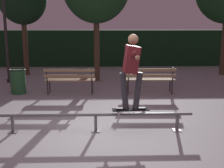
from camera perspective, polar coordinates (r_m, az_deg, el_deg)
ground_plane at (r=6.03m, az=-3.29°, el=-9.77°), size 90.00×90.00×0.00m
hedge_backdrop at (r=15.51m, az=-2.40°, el=7.28°), size 24.00×1.20×1.89m
grind_rail at (r=6.02m, az=-3.30°, el=-6.72°), size 4.08×0.18×0.39m
skateboard at (r=5.99m, az=3.78°, el=-5.19°), size 0.79×0.25×0.09m
skateboarder at (r=5.78m, az=3.93°, el=3.70°), size 0.63×1.41×1.56m
park_bench_leftmost at (r=9.15m, az=-8.44°, el=1.22°), size 1.61×0.46×0.88m
park_bench_left_center at (r=9.21m, az=7.64°, el=1.32°), size 1.61×0.46×0.88m
lamp_post_left at (r=11.52m, az=-20.75°, el=12.52°), size 0.32×0.32×3.90m
trash_can at (r=9.69m, az=-18.34°, el=0.59°), size 0.52×0.52×0.80m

